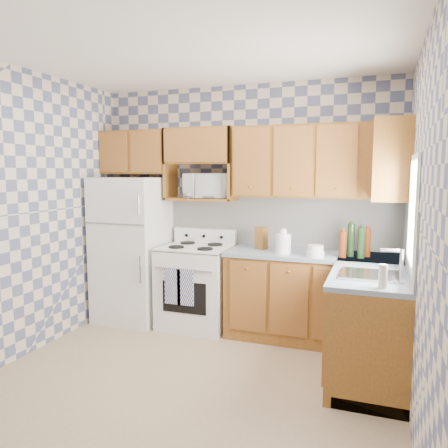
{
  "coord_description": "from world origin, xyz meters",
  "views": [
    {
      "loc": [
        1.44,
        -3.14,
        1.75
      ],
      "look_at": [
        0.05,
        0.75,
        1.25
      ],
      "focal_mm": 35.0,
      "sensor_mm": 36.0,
      "label": 1
    }
  ],
  "objects_px": {
    "stove_body": "(196,287)",
    "electric_kettle": "(283,244)",
    "microwave": "(207,186)",
    "refrigerator": "(132,249)"
  },
  "relations": [
    {
      "from": "electric_kettle",
      "to": "stove_body",
      "type": "bearing_deg",
      "value": 174.84
    },
    {
      "from": "refrigerator",
      "to": "microwave",
      "type": "height_order",
      "value": "microwave"
    },
    {
      "from": "refrigerator",
      "to": "electric_kettle",
      "type": "relative_size",
      "value": 8.43
    },
    {
      "from": "refrigerator",
      "to": "electric_kettle",
      "type": "distance_m",
      "value": 1.82
    },
    {
      "from": "microwave",
      "to": "stove_body",
      "type": "bearing_deg",
      "value": -123.47
    },
    {
      "from": "stove_body",
      "to": "electric_kettle",
      "type": "height_order",
      "value": "electric_kettle"
    },
    {
      "from": "refrigerator",
      "to": "stove_body",
      "type": "distance_m",
      "value": 0.89
    },
    {
      "from": "microwave",
      "to": "electric_kettle",
      "type": "distance_m",
      "value": 1.13
    },
    {
      "from": "stove_body",
      "to": "electric_kettle",
      "type": "distance_m",
      "value": 1.16
    },
    {
      "from": "refrigerator",
      "to": "electric_kettle",
      "type": "bearing_deg",
      "value": -2.08
    }
  ]
}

